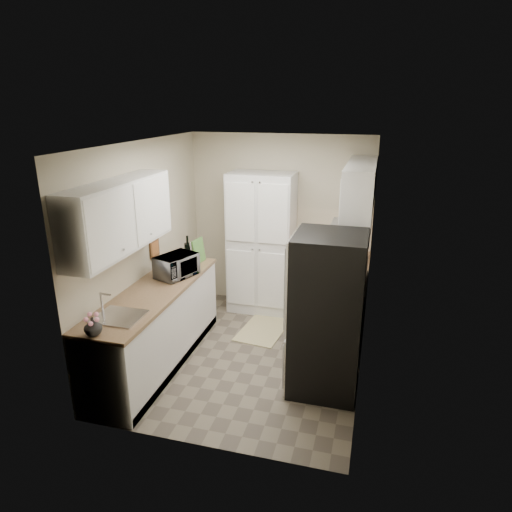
# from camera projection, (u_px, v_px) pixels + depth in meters

# --- Properties ---
(ground) EXTENTS (3.20, 3.20, 0.00)m
(ground) POSITION_uv_depth(u_px,v_px,m) (250.00, 354.00, 5.53)
(ground) COLOR #665B4C
(ground) RESTS_ON ground
(room_shell) EXTENTS (2.64, 3.24, 2.52)m
(room_shell) POSITION_uv_depth(u_px,v_px,m) (247.00, 225.00, 5.00)
(room_shell) COLOR beige
(room_shell) RESTS_ON ground
(pantry_cabinet) EXTENTS (0.90, 0.55, 2.00)m
(pantry_cabinet) POSITION_uv_depth(u_px,v_px,m) (262.00, 244.00, 6.46)
(pantry_cabinet) COLOR silver
(pantry_cabinet) RESTS_ON ground
(base_cabinet_left) EXTENTS (0.60, 2.30, 0.88)m
(base_cabinet_left) POSITION_uv_depth(u_px,v_px,m) (157.00, 328.00, 5.24)
(base_cabinet_left) COLOR silver
(base_cabinet_left) RESTS_ON ground
(countertop_left) EXTENTS (0.63, 2.33, 0.04)m
(countertop_left) POSITION_uv_depth(u_px,v_px,m) (154.00, 291.00, 5.09)
(countertop_left) COLOR #846647
(countertop_left) RESTS_ON base_cabinet_left
(base_cabinet_right) EXTENTS (0.60, 0.80, 0.88)m
(base_cabinet_right) POSITION_uv_depth(u_px,v_px,m) (343.00, 292.00, 6.23)
(base_cabinet_right) COLOR silver
(base_cabinet_right) RESTS_ON ground
(countertop_right) EXTENTS (0.63, 0.83, 0.04)m
(countertop_right) POSITION_uv_depth(u_px,v_px,m) (345.00, 260.00, 6.08)
(countertop_right) COLOR #846647
(countertop_right) RESTS_ON base_cabinet_right
(electric_range) EXTENTS (0.71, 0.78, 1.13)m
(electric_range) POSITION_uv_depth(u_px,v_px,m) (336.00, 314.00, 5.49)
(electric_range) COLOR #B7B7BC
(electric_range) RESTS_ON ground
(refrigerator) EXTENTS (0.70, 0.72, 1.70)m
(refrigerator) POSITION_uv_depth(u_px,v_px,m) (327.00, 314.00, 4.65)
(refrigerator) COLOR #B7B7BC
(refrigerator) RESTS_ON ground
(microwave) EXTENTS (0.47, 0.57, 0.27)m
(microwave) POSITION_uv_depth(u_px,v_px,m) (176.00, 266.00, 5.43)
(microwave) COLOR #A5A6AA
(microwave) RESTS_ON countertop_left
(wine_bottle) EXTENTS (0.09, 0.09, 0.34)m
(wine_bottle) POSITION_uv_depth(u_px,v_px,m) (188.00, 251.00, 5.85)
(wine_bottle) COLOR black
(wine_bottle) RESTS_ON countertop_left
(flower_vase) EXTENTS (0.20, 0.20, 0.17)m
(flower_vase) POSITION_uv_depth(u_px,v_px,m) (93.00, 326.00, 4.07)
(flower_vase) COLOR silver
(flower_vase) RESTS_ON countertop_left
(cutting_board) EXTENTS (0.05, 0.25, 0.31)m
(cutting_board) POSITION_uv_depth(u_px,v_px,m) (199.00, 251.00, 5.90)
(cutting_board) COLOR #4D8638
(cutting_board) RESTS_ON countertop_left
(toaster_oven) EXTENTS (0.36, 0.40, 0.19)m
(toaster_oven) POSITION_uv_depth(u_px,v_px,m) (346.00, 252.00, 6.03)
(toaster_oven) COLOR #A9A8AD
(toaster_oven) RESTS_ON countertop_right
(fruit_basket) EXTENTS (0.25, 0.25, 0.09)m
(fruit_basket) POSITION_uv_depth(u_px,v_px,m) (349.00, 242.00, 5.99)
(fruit_basket) COLOR #F25D00
(fruit_basket) RESTS_ON toaster_oven
(kitchen_mat) EXTENTS (0.64, 0.93, 0.01)m
(kitchen_mat) POSITION_uv_depth(u_px,v_px,m) (263.00, 329.00, 6.12)
(kitchen_mat) COLOR tan
(kitchen_mat) RESTS_ON ground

